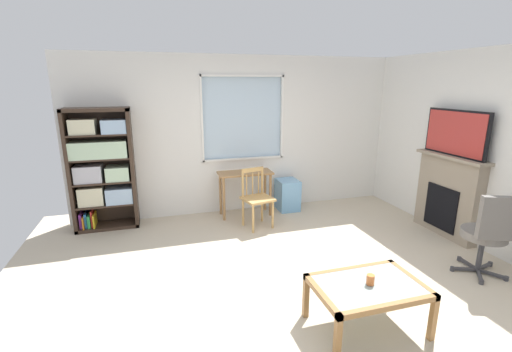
{
  "coord_description": "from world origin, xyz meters",
  "views": [
    {
      "loc": [
        -1.37,
        -3.11,
        2.14
      ],
      "look_at": [
        -0.17,
        0.98,
        1.01
      ],
      "focal_mm": 24.6,
      "sensor_mm": 36.0,
      "label": 1
    }
  ],
  "objects": [
    {
      "name": "office_chair",
      "position": [
        2.12,
        -0.39,
        0.55
      ],
      "size": [
        0.58,
        0.62,
        1.0
      ],
      "color": "slate",
      "rests_on": "ground"
    },
    {
      "name": "desk_under_window",
      "position": [
        0.02,
        2.25,
        0.6
      ],
      "size": [
        0.88,
        0.39,
        0.74
      ],
      "color": "#A37547",
      "rests_on": "ground"
    },
    {
      "name": "wall_right",
      "position": [
        2.76,
        0.0,
        1.29
      ],
      "size": [
        0.12,
        5.4,
        2.59
      ],
      "primitive_type": "cube",
      "color": "silver",
      "rests_on": "ground"
    },
    {
      "name": "wall_back_with_window",
      "position": [
        -0.01,
        2.6,
        1.26
      ],
      "size": [
        5.41,
        0.15,
        2.59
      ],
      "color": "silver",
      "rests_on": "ground"
    },
    {
      "name": "bookshelf",
      "position": [
        -2.13,
        2.36,
        0.95
      ],
      "size": [
        0.9,
        0.38,
        1.81
      ],
      "color": "#38281E",
      "rests_on": "ground"
    },
    {
      "name": "coffee_table",
      "position": [
        0.34,
        -0.78,
        0.38
      ],
      "size": [
        0.96,
        0.64,
        0.44
      ],
      "color": "#8C9E99",
      "rests_on": "ground"
    },
    {
      "name": "ground",
      "position": [
        0.0,
        0.0,
        -0.01
      ],
      "size": [
        6.41,
        6.2,
        0.02
      ],
      "primitive_type": "cube",
      "color": "beige"
    },
    {
      "name": "wooden_chair",
      "position": [
        0.07,
        1.73,
        0.46
      ],
      "size": [
        0.5,
        0.48,
        0.9
      ],
      "color": "tan",
      "rests_on": "ground"
    },
    {
      "name": "tv",
      "position": [
        2.59,
        0.69,
        1.48
      ],
      "size": [
        0.06,
        1.0,
        0.63
      ],
      "color": "black",
      "rests_on": "fireplace"
    },
    {
      "name": "sippy_cup",
      "position": [
        0.35,
        -0.79,
        0.48
      ],
      "size": [
        0.07,
        0.07,
        0.09
      ],
      "primitive_type": "cylinder",
      "color": "orange",
      "rests_on": "coffee_table"
    },
    {
      "name": "fireplace",
      "position": [
        2.61,
        0.69,
        0.59
      ],
      "size": [
        0.26,
        1.11,
        1.17
      ],
      "color": "gray",
      "rests_on": "ground"
    },
    {
      "name": "plastic_drawer_unit",
      "position": [
        0.79,
        2.3,
        0.27
      ],
      "size": [
        0.35,
        0.4,
        0.53
      ],
      "primitive_type": "cube",
      "color": "#72ADDB",
      "rests_on": "ground"
    }
  ]
}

